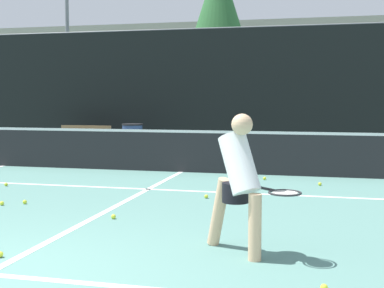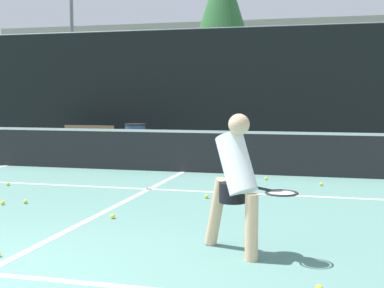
{
  "view_description": "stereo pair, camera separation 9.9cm",
  "coord_description": "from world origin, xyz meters",
  "px_view_note": "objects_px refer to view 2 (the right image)",
  "views": [
    {
      "loc": [
        3.09,
        -3.94,
        1.68
      ],
      "look_at": [
        1.1,
        4.17,
        0.95
      ],
      "focal_mm": 50.0,
      "sensor_mm": 36.0,
      "label": 1
    },
    {
      "loc": [
        3.18,
        -3.92,
        1.68
      ],
      "look_at": [
        1.1,
        4.17,
        0.95
      ],
      "focal_mm": 50.0,
      "sensor_mm": 36.0,
      "label": 2
    }
  ],
  "objects_px": {
    "player_practicing": "(236,178)",
    "courtside_bench": "(88,139)",
    "parked_car": "(260,128)",
    "trash_bin": "(135,140)"
  },
  "relations": [
    {
      "from": "player_practicing",
      "to": "courtside_bench",
      "type": "distance_m",
      "value": 10.51
    },
    {
      "from": "courtside_bench",
      "to": "parked_car",
      "type": "bearing_deg",
      "value": 38.52
    },
    {
      "from": "player_practicing",
      "to": "trash_bin",
      "type": "bearing_deg",
      "value": 158.94
    },
    {
      "from": "player_practicing",
      "to": "trash_bin",
      "type": "distance_m",
      "value": 9.65
    },
    {
      "from": "courtside_bench",
      "to": "parked_car",
      "type": "distance_m",
      "value": 5.92
    },
    {
      "from": "courtside_bench",
      "to": "trash_bin",
      "type": "xyz_separation_m",
      "value": [
        1.51,
        -0.1,
        0.0
      ]
    },
    {
      "from": "courtside_bench",
      "to": "parked_car",
      "type": "xyz_separation_m",
      "value": [
        4.53,
        3.81,
        0.16
      ]
    },
    {
      "from": "player_practicing",
      "to": "trash_bin",
      "type": "relative_size",
      "value": 1.62
    },
    {
      "from": "player_practicing",
      "to": "courtside_bench",
      "type": "bearing_deg",
      "value": 166.06
    },
    {
      "from": "courtside_bench",
      "to": "trash_bin",
      "type": "bearing_deg",
      "value": -5.46
    }
  ]
}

